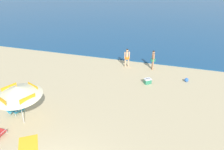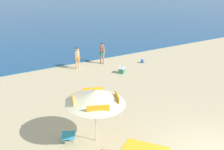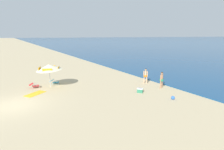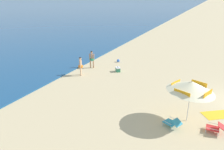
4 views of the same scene
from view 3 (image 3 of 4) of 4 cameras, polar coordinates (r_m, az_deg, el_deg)
name	(u,v)px [view 3 (image 3 of 4)]	position (r m, az deg, el deg)	size (l,w,h in m)	color
ground_plane	(15,105)	(14.76, -28.99, -8.59)	(800.00, 800.00, 0.00)	tan
beach_umbrella_striped_main	(49,67)	(17.82, -19.79, 2.41)	(2.66, 2.69, 2.37)	silver
lounge_chair_under_umbrella	(55,82)	(19.23, -18.21, -2.04)	(0.87, 1.03, 0.52)	teal
lounge_chair_beside_umbrella	(34,85)	(18.52, -24.01, -3.07)	(0.60, 0.90, 0.52)	red
person_standing_near_shore	(146,75)	(18.78, 10.87, 0.06)	(0.42, 0.39, 1.58)	#D8A87F
person_standing_beside	(162,79)	(17.38, 15.85, -1.18)	(0.39, 0.46, 1.61)	tan
cooler_box	(140,90)	(15.82, 9.13, -4.95)	(0.61, 0.58, 0.43)	#2D7F5B
beach_ball	(173,98)	(14.80, 19.22, -7.01)	(0.29, 0.29, 0.29)	blue
beach_towel	(35,94)	(16.74, -23.72, -5.61)	(0.90, 1.80, 0.01)	gold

